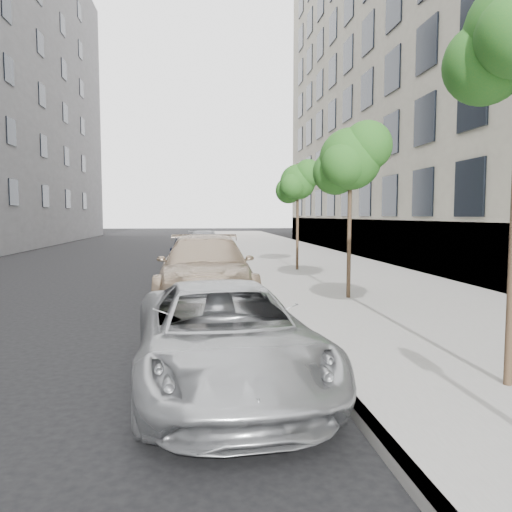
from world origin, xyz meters
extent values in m
plane|color=black|center=(0.00, 0.00, 0.00)|extent=(160.00, 160.00, 0.00)
cube|color=gray|center=(4.30, 24.00, 0.07)|extent=(6.40, 72.00, 0.14)
cube|color=#9E9B93|center=(1.18, 24.00, 0.07)|extent=(0.15, 72.00, 0.14)
sphere|color=#1A6620|center=(2.90, 1.75, 4.01)|extent=(0.98, 0.98, 0.98)
cylinder|color=#38281C|center=(3.20, 8.00, 2.21)|extent=(0.10, 0.10, 4.14)
sphere|color=#1A6620|center=(3.20, 8.00, 3.58)|extent=(1.52, 1.52, 1.52)
sphere|color=#1A6620|center=(3.55, 7.80, 3.88)|extent=(1.22, 1.22, 1.22)
sphere|color=#1A6620|center=(2.90, 8.25, 3.28)|extent=(1.14, 1.14, 1.14)
cylinder|color=#38281C|center=(3.20, 14.50, 2.14)|extent=(0.10, 0.10, 4.00)
sphere|color=#1A6620|center=(3.20, 14.50, 3.44)|extent=(1.33, 1.33, 1.33)
sphere|color=#1A6620|center=(3.55, 14.30, 3.74)|extent=(1.06, 1.06, 1.06)
sphere|color=#1A6620|center=(2.90, 14.75, 3.14)|extent=(1.00, 1.00, 1.00)
imported|color=#AAACAE|center=(-0.22, 2.28, 0.66)|extent=(2.56, 4.89, 1.31)
imported|color=tan|center=(-0.35, 8.61, 0.84)|extent=(2.36, 5.78, 1.68)
imported|color=black|center=(-0.68, 14.33, 0.76)|extent=(2.21, 4.62, 1.53)
imported|color=black|center=(-0.57, 19.12, 0.64)|extent=(1.54, 3.96, 1.28)
imported|color=gray|center=(-0.17, 24.29, 0.66)|extent=(2.18, 4.64, 1.31)
camera|label=1|loc=(-0.54, -4.03, 2.20)|focal=35.00mm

